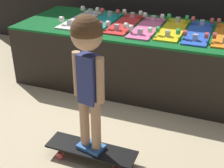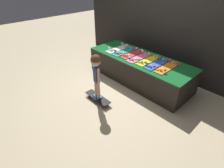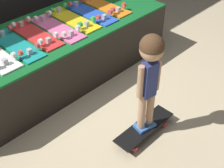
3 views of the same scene
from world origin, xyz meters
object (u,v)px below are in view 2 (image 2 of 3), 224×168
at_px(skateboard_white_on_rack, 118,49).
at_px(skateboard_blue_on_rack, 157,64).
at_px(skateboard_orange_on_rack, 167,67).
at_px(skateboard_on_floor, 98,98).
at_px(skateboard_teal_on_rack, 125,51).
at_px(child, 96,69).
at_px(skateboard_yellow_on_rack, 149,60).
at_px(skateboard_red_on_rack, 133,54).
at_px(skateboard_pink_on_rack, 139,57).

relative_size(skateboard_white_on_rack, skateboard_blue_on_rack, 1.00).
distance_m(skateboard_orange_on_rack, skateboard_on_floor, 1.55).
relative_size(skateboard_teal_on_rack, skateboard_orange_on_rack, 1.00).
height_order(skateboard_on_floor, child, child).
relative_size(skateboard_teal_on_rack, skateboard_yellow_on_rack, 1.00).
height_order(skateboard_blue_on_rack, skateboard_orange_on_rack, same).
bearing_deg(skateboard_yellow_on_rack, skateboard_blue_on_rack, -4.16).
bearing_deg(skateboard_yellow_on_rack, skateboard_red_on_rack, 178.73).
xyz_separation_m(skateboard_blue_on_rack, child, (-0.50, -1.24, 0.13)).
bearing_deg(skateboard_yellow_on_rack, skateboard_teal_on_rack, -177.93).
height_order(skateboard_yellow_on_rack, skateboard_blue_on_rack, same).
bearing_deg(skateboard_yellow_on_rack, skateboard_on_floor, -101.94).
distance_m(skateboard_pink_on_rack, skateboard_on_floor, 1.34).
bearing_deg(skateboard_orange_on_rack, skateboard_blue_on_rack, -175.29).
xyz_separation_m(skateboard_blue_on_rack, skateboard_orange_on_rack, (0.23, 0.02, 0.00)).
relative_size(skateboard_red_on_rack, skateboard_blue_on_rack, 1.00).
relative_size(skateboard_red_on_rack, skateboard_yellow_on_rack, 1.00).
bearing_deg(child, skateboard_orange_on_rack, 70.42).
bearing_deg(child, skateboard_teal_on_rack, 120.13).
height_order(skateboard_red_on_rack, skateboard_orange_on_rack, same).
xyz_separation_m(skateboard_white_on_rack, skateboard_orange_on_rack, (1.40, 0.02, 0.00)).
xyz_separation_m(skateboard_white_on_rack, skateboard_pink_on_rack, (0.70, -0.02, 0.00)).
height_order(skateboard_white_on_rack, skateboard_teal_on_rack, same).
xyz_separation_m(skateboard_red_on_rack, child, (0.20, -1.27, 0.13)).
bearing_deg(child, skateboard_red_on_rack, 109.69).
bearing_deg(skateboard_orange_on_rack, skateboard_white_on_rack, -179.38).
height_order(skateboard_blue_on_rack, child, child).
height_order(skateboard_yellow_on_rack, skateboard_orange_on_rack, same).
xyz_separation_m(skateboard_on_floor, child, (-0.00, -0.00, 0.67)).
relative_size(skateboard_pink_on_rack, skateboard_yellow_on_rack, 1.00).
distance_m(skateboard_pink_on_rack, skateboard_blue_on_rack, 0.47).
height_order(skateboard_teal_on_rack, skateboard_on_floor, skateboard_teal_on_rack).
bearing_deg(skateboard_white_on_rack, skateboard_teal_on_rack, -3.05).
bearing_deg(skateboard_orange_on_rack, skateboard_pink_on_rack, -176.94).
bearing_deg(skateboard_red_on_rack, skateboard_yellow_on_rack, -1.27).
xyz_separation_m(skateboard_yellow_on_rack, skateboard_orange_on_rack, (0.47, 0.00, 0.00)).
relative_size(skateboard_pink_on_rack, skateboard_orange_on_rack, 1.00).
bearing_deg(child, skateboard_white_on_rack, 128.93).
bearing_deg(skateboard_pink_on_rack, skateboard_yellow_on_rack, 8.59).
distance_m(skateboard_teal_on_rack, skateboard_pink_on_rack, 0.47).
bearing_deg(skateboard_white_on_rack, skateboard_pink_on_rack, -1.83).
distance_m(skateboard_white_on_rack, skateboard_pink_on_rack, 0.70).
distance_m(skateboard_yellow_on_rack, child, 1.29).
bearing_deg(skateboard_teal_on_rack, skateboard_blue_on_rack, 0.51).
bearing_deg(skateboard_red_on_rack, skateboard_white_on_rack, -177.15).
height_order(skateboard_white_on_rack, skateboard_red_on_rack, same).
xyz_separation_m(skateboard_teal_on_rack, skateboard_blue_on_rack, (0.94, 0.01, 0.00)).
bearing_deg(skateboard_red_on_rack, skateboard_orange_on_rack, -0.50).
bearing_deg(skateboard_orange_on_rack, skateboard_teal_on_rack, -178.65).
bearing_deg(skateboard_yellow_on_rack, skateboard_pink_on_rack, -171.41).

